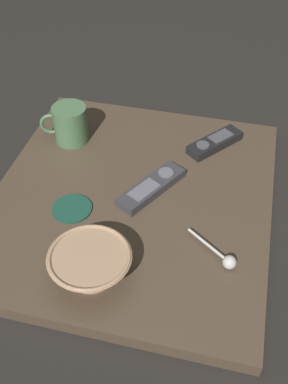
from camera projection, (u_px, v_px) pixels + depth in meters
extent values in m
plane|color=black|center=(132.00, 204.00, 1.03)|extent=(6.00, 6.00, 0.00)
cube|color=#4C3D2D|center=(132.00, 199.00, 1.02)|extent=(0.61, 0.67, 0.03)
cylinder|color=tan|center=(92.00, 274.00, 0.85)|extent=(0.08, 0.08, 0.01)
cone|color=tan|center=(90.00, 265.00, 0.83)|extent=(0.15, 0.15, 0.05)
torus|color=tan|center=(89.00, 256.00, 0.82)|extent=(0.15, 0.15, 0.01)
cylinder|color=#4C724C|center=(71.00, 124.00, 1.12)|extent=(0.08, 0.08, 0.09)
torus|color=#4C724C|center=(51.00, 124.00, 1.12)|extent=(0.06, 0.03, 0.06)
cylinder|color=silver|center=(207.00, 244.00, 0.89)|extent=(0.09, 0.06, 0.01)
sphere|color=silver|center=(229.00, 262.00, 0.86)|extent=(0.03, 0.03, 0.03)
cube|color=#38383D|center=(151.00, 187.00, 1.01)|extent=(0.13, 0.18, 0.02)
cylinder|color=slate|center=(166.00, 173.00, 1.03)|extent=(0.03, 0.03, 0.00)
cube|color=slate|center=(144.00, 189.00, 0.99)|extent=(0.07, 0.08, 0.00)
cube|color=black|center=(215.00, 143.00, 1.13)|extent=(0.13, 0.15, 0.02)
cylinder|color=#4C4C54|center=(203.00, 145.00, 1.10)|extent=(0.03, 0.03, 0.00)
cube|color=#4C4C54|center=(221.00, 136.00, 1.13)|extent=(0.06, 0.07, 0.00)
cylinder|color=#194738|center=(72.00, 209.00, 0.98)|extent=(0.09, 0.09, 0.01)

